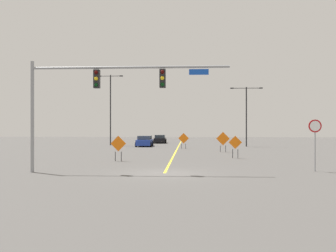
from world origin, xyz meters
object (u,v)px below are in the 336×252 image
(traffic_signal_assembly, at_px, (98,88))
(construction_sign_right_shoulder, at_px, (184,139))
(construction_sign_median_near, at_px, (118,145))
(car_blue_approaching, at_px, (145,141))
(street_lamp_mid_left, at_px, (246,111))
(construction_sign_median_far, at_px, (223,139))
(construction_sign_left_lane, at_px, (235,144))
(stop_sign, at_px, (315,135))
(street_lamp_far_left, at_px, (110,105))
(car_black_mid, at_px, (160,139))

(traffic_signal_assembly, height_order, construction_sign_right_shoulder, traffic_signal_assembly)
(construction_sign_median_near, bearing_deg, construction_sign_right_shoulder, 73.59)
(construction_sign_right_shoulder, xyz_separation_m, car_blue_approaching, (-5.19, 4.68, -0.47))
(street_lamp_mid_left, distance_m, car_blue_approaching, 13.85)
(construction_sign_median_far, distance_m, construction_sign_left_lane, 7.33)
(car_blue_approaching, bearing_deg, construction_sign_right_shoulder, -42.00)
(stop_sign, bearing_deg, traffic_signal_assembly, -173.90)
(construction_sign_median_near, xyz_separation_m, car_blue_approaching, (-0.49, 20.65, -0.56))
(stop_sign, height_order, car_blue_approaching, stop_sign)
(construction_sign_median_near, relative_size, construction_sign_median_far, 0.94)
(construction_sign_left_lane, bearing_deg, car_blue_approaching, 118.79)
(car_blue_approaching, bearing_deg, street_lamp_mid_left, 1.08)
(construction_sign_median_near, distance_m, construction_sign_median_far, 13.65)
(car_blue_approaching, bearing_deg, street_lamp_far_left, 152.19)
(traffic_signal_assembly, xyz_separation_m, construction_sign_right_shoulder, (4.54, 22.88, -3.69))
(street_lamp_far_left, relative_size, construction_sign_left_lane, 5.24)
(construction_sign_right_shoulder, xyz_separation_m, construction_sign_median_near, (-4.71, -15.97, 0.09))
(stop_sign, height_order, street_lamp_far_left, street_lamp_far_left)
(stop_sign, xyz_separation_m, construction_sign_left_lane, (-3.58, 8.66, -0.95))
(street_lamp_far_left, bearing_deg, car_blue_approaching, -27.81)
(stop_sign, bearing_deg, street_lamp_far_left, 122.37)
(stop_sign, height_order, construction_sign_right_shoulder, stop_sign)
(street_lamp_far_left, distance_m, construction_sign_median_near, 24.40)
(traffic_signal_assembly, distance_m, street_lamp_far_left, 30.80)
(stop_sign, bearing_deg, car_blue_approaching, 116.77)
(construction_sign_right_shoulder, bearing_deg, construction_sign_left_lane, -70.93)
(traffic_signal_assembly, height_order, car_black_mid, traffic_signal_assembly)
(stop_sign, bearing_deg, street_lamp_mid_left, 89.91)
(construction_sign_median_near, xyz_separation_m, car_black_mid, (0.80, 30.24, -0.61))
(stop_sign, xyz_separation_m, construction_sign_median_far, (-3.92, 15.98, -0.85))
(traffic_signal_assembly, bearing_deg, street_lamp_far_left, 100.76)
(construction_sign_median_near, bearing_deg, street_lamp_far_left, 103.45)
(construction_sign_right_shoulder, xyz_separation_m, car_black_mid, (-3.91, 14.27, -0.52))
(stop_sign, distance_m, car_black_mid, 37.78)
(construction_sign_left_lane, bearing_deg, car_black_mid, 107.11)
(stop_sign, xyz_separation_m, street_lamp_mid_left, (0.04, 26.46, 2.52))
(construction_sign_median_near, bearing_deg, construction_sign_median_far, 49.76)
(street_lamp_far_left, bearing_deg, street_lamp_mid_left, -7.56)
(construction_sign_left_lane, bearing_deg, traffic_signal_assembly, -131.94)
(traffic_signal_assembly, xyz_separation_m, street_lamp_far_left, (-5.75, 30.24, 0.83))
(traffic_signal_assembly, distance_m, construction_sign_median_near, 7.79)
(stop_sign, xyz_separation_m, car_blue_approaching, (-13.23, 26.21, -1.47))
(construction_sign_median_far, xyz_separation_m, car_blue_approaching, (-9.30, 10.23, -0.62))
(traffic_signal_assembly, distance_m, construction_sign_median_far, 19.68)
(stop_sign, bearing_deg, car_black_mid, 108.44)
(traffic_signal_assembly, bearing_deg, car_blue_approaching, 91.36)
(street_lamp_far_left, bearing_deg, construction_sign_median_far, -41.91)
(construction_sign_median_far, bearing_deg, street_lamp_far_left, 138.09)
(construction_sign_median_near, bearing_deg, car_black_mid, 88.49)
(construction_sign_right_shoulder, bearing_deg, car_black_mid, 105.31)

